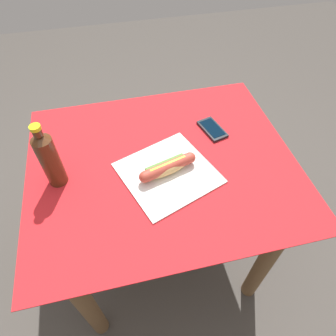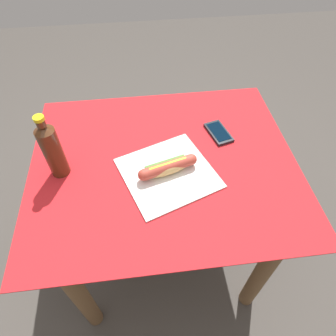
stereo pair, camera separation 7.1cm
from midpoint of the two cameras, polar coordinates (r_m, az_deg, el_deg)
ground_plane at (r=1.74m, az=0.68°, el=-15.85°), size 6.00×6.00×0.00m
dining_table at (r=1.22m, az=0.95°, el=-3.89°), size 0.98×0.83×0.77m
paper_wrapper at (r=1.05m, az=1.93°, el=-1.03°), size 0.39×0.38×0.01m
hot_dog at (r=1.03m, az=1.95°, el=0.08°), size 0.21×0.09×0.05m
cell_phone at (r=1.22m, az=11.42°, el=6.69°), size 0.10×0.15×0.01m
soda_bottle at (r=1.03m, az=-19.72°, el=3.08°), size 0.06×0.06×0.25m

